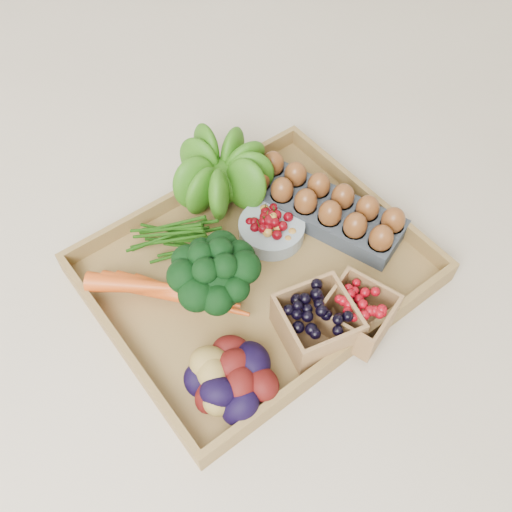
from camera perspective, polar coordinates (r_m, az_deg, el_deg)
ground at (r=1.04m, az=-0.00°, el=-1.93°), size 4.00×4.00×0.00m
tray at (r=1.03m, az=-0.00°, el=-1.70°), size 0.55×0.45×0.01m
carrots at (r=0.98m, az=-9.23°, el=-3.38°), size 0.24×0.17×0.06m
lettuce at (r=1.09m, az=-3.53°, el=8.56°), size 0.14×0.14×0.14m
broccoli at (r=0.94m, az=-4.04°, el=-3.15°), size 0.14×0.14×0.11m
cherry_bowl at (r=1.06m, az=1.56°, el=2.66°), size 0.12×0.12×0.03m
egg_carton at (r=1.09m, az=6.69°, el=4.57°), size 0.20×0.33×0.04m
potatoes at (r=0.88m, az=-3.03°, el=-12.03°), size 0.15×0.15×0.09m
punnet_blackberry at (r=0.93m, az=6.11°, el=-6.61°), size 0.14×0.14×0.08m
punnet_raspberry at (r=0.95m, az=10.13°, el=-5.70°), size 0.13×0.13×0.07m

